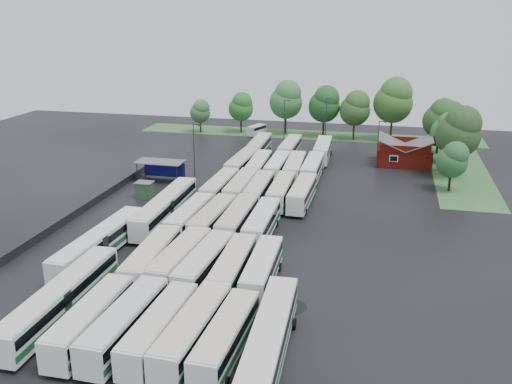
% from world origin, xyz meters
% --- Properties ---
extents(ground, '(160.00, 160.00, 0.00)m').
position_xyz_m(ground, '(0.00, 0.00, 0.00)').
color(ground, black).
rests_on(ground, ground).
extents(brick_building, '(10.07, 8.60, 5.39)m').
position_xyz_m(brick_building, '(24.00, 42.77, 1.87)').
color(brick_building, maroon).
rests_on(brick_building, ground).
extents(wash_shed, '(8.20, 4.20, 3.58)m').
position_xyz_m(wash_shed, '(-17.20, 22.02, 2.99)').
color(wash_shed, '#2D2D30').
rests_on(wash_shed, ground).
extents(utility_hut, '(2.70, 2.20, 2.62)m').
position_xyz_m(utility_hut, '(-16.20, 12.60, 1.32)').
color(utility_hut, '#28482A').
rests_on(utility_hut, ground).
extents(grass_strip_north, '(80.00, 10.00, 0.01)m').
position_xyz_m(grass_strip_north, '(2.00, 64.80, 0.01)').
color(grass_strip_north, '#34622E').
rests_on(grass_strip_north, ground).
extents(grass_strip_east, '(10.00, 50.00, 0.01)m').
position_xyz_m(grass_strip_east, '(34.00, 42.80, 0.01)').
color(grass_strip_east, '#34622E').
rests_on(grass_strip_east, ground).
extents(west_fence, '(0.10, 50.00, 1.20)m').
position_xyz_m(west_fence, '(-22.20, 8.00, 0.60)').
color(west_fence, '#2D2D30').
rests_on(west_fence, ground).
extents(bus_r0c0, '(2.77, 12.79, 3.56)m').
position_xyz_m(bus_r0c0, '(-4.40, -26.07, 1.96)').
color(bus_r0c0, silver).
rests_on(bus_r0c0, ground).
extents(bus_r0c1, '(3.17, 13.09, 3.62)m').
position_xyz_m(bus_r0c1, '(-1.12, -25.92, 1.99)').
color(bus_r0c1, silver).
rests_on(bus_r0c1, ground).
extents(bus_r0c2, '(2.97, 12.53, 3.47)m').
position_xyz_m(bus_r0c2, '(2.12, -25.86, 1.91)').
color(bus_r0c2, silver).
rests_on(bus_r0c2, ground).
extents(bus_r0c3, '(3.37, 13.23, 3.65)m').
position_xyz_m(bus_r0c3, '(5.18, -25.77, 2.01)').
color(bus_r0c3, silver).
rests_on(bus_r0c3, ground).
extents(bus_r0c4, '(3.07, 12.52, 3.46)m').
position_xyz_m(bus_r0c4, '(8.21, -25.95, 1.90)').
color(bus_r0c4, silver).
rests_on(bus_r0c4, ground).
extents(bus_r1c0, '(3.35, 13.14, 3.63)m').
position_xyz_m(bus_r1c0, '(-4.25, -12.58, 1.99)').
color(bus_r1c0, silver).
rests_on(bus_r1c0, ground).
extents(bus_r1c1, '(3.36, 13.09, 3.61)m').
position_xyz_m(bus_r1c1, '(-1.09, -12.19, 1.99)').
color(bus_r1c1, silver).
rests_on(bus_r1c1, ground).
extents(bus_r1c2, '(3.33, 12.92, 3.56)m').
position_xyz_m(bus_r1c2, '(1.91, -12.56, 1.96)').
color(bus_r1c2, silver).
rests_on(bus_r1c2, ground).
extents(bus_r1c3, '(3.04, 12.73, 3.52)m').
position_xyz_m(bus_r1c3, '(5.19, -12.71, 1.94)').
color(bus_r1c3, silver).
rests_on(bus_r1c3, ground).
extents(bus_r1c4, '(3.05, 12.49, 3.45)m').
position_xyz_m(bus_r1c4, '(8.34, -12.29, 1.90)').
color(bus_r1c4, silver).
rests_on(bus_r1c4, ground).
extents(bus_r2c0, '(2.94, 12.54, 3.47)m').
position_xyz_m(bus_r2c0, '(-4.57, 1.08, 1.91)').
color(bus_r2c0, silver).
rests_on(bus_r2c0, ground).
extents(bus_r2c1, '(3.20, 12.79, 3.53)m').
position_xyz_m(bus_r2c1, '(-1.36, 1.17, 1.94)').
color(bus_r2c1, silver).
rests_on(bus_r2c1, ground).
extents(bus_r2c2, '(2.85, 13.11, 3.64)m').
position_xyz_m(bus_r2c2, '(1.98, 1.43, 2.00)').
color(bus_r2c2, silver).
rests_on(bus_r2c2, ground).
extents(bus_r2c3, '(2.90, 12.75, 3.54)m').
position_xyz_m(bus_r2c3, '(5.34, 0.99, 1.95)').
color(bus_r2c3, silver).
rests_on(bus_r2c3, ground).
extents(bus_r3c0, '(2.89, 12.66, 3.51)m').
position_xyz_m(bus_r3c0, '(-4.43, 14.67, 1.93)').
color(bus_r3c0, silver).
rests_on(bus_r3c0, ground).
extents(bus_r3c1, '(2.86, 12.93, 3.59)m').
position_xyz_m(bus_r3c1, '(-1.08, 15.08, 1.98)').
color(bus_r3c1, silver).
rests_on(bus_r3c1, ground).
extents(bus_r3c2, '(2.93, 12.53, 3.47)m').
position_xyz_m(bus_r3c2, '(1.83, 14.80, 1.91)').
color(bus_r3c2, silver).
rests_on(bus_r3c2, ground).
extents(bus_r3c3, '(2.99, 12.61, 3.49)m').
position_xyz_m(bus_r3c3, '(5.27, 14.97, 1.92)').
color(bus_r3c3, silver).
rests_on(bus_r3c3, ground).
extents(bus_r3c4, '(2.83, 12.58, 3.49)m').
position_xyz_m(bus_r3c4, '(8.53, 14.65, 1.92)').
color(bus_r3c4, silver).
rests_on(bus_r3c4, ground).
extents(bus_r4c0, '(3.20, 13.18, 3.65)m').
position_xyz_m(bus_r4c0, '(-4.46, 28.60, 2.01)').
color(bus_r4c0, silver).
rests_on(bus_r4c0, ground).
extents(bus_r4c1, '(3.15, 12.58, 3.48)m').
position_xyz_m(bus_r4c1, '(-1.27, 28.29, 1.91)').
color(bus_r4c1, silver).
rests_on(bus_r4c1, ground).
extents(bus_r4c2, '(2.83, 12.53, 3.48)m').
position_xyz_m(bus_r4c2, '(2.04, 28.35, 1.91)').
color(bus_r4c2, silver).
rests_on(bus_r4c2, ground).
extents(bus_r4c3, '(3.32, 12.93, 3.57)m').
position_xyz_m(bus_r4c3, '(5.13, 28.35, 1.96)').
color(bus_r4c3, silver).
rests_on(bus_r4c3, ground).
extents(bus_r4c4, '(2.87, 12.92, 3.59)m').
position_xyz_m(bus_r4c4, '(8.23, 28.59, 1.97)').
color(bus_r4c4, silver).
rests_on(bus_r4c4, ground).
extents(bus_r5c0, '(3.17, 13.17, 3.64)m').
position_xyz_m(bus_r5c0, '(-4.38, 42.22, 2.00)').
color(bus_r5c0, silver).
rests_on(bus_r5c0, ground).
extents(bus_r5c2, '(2.81, 12.91, 3.59)m').
position_xyz_m(bus_r5c2, '(1.89, 42.14, 1.97)').
color(bus_r5c2, silver).
rests_on(bus_r5c2, ground).
extents(bus_r5c4, '(3.25, 13.17, 3.64)m').
position_xyz_m(bus_r5c4, '(8.37, 42.22, 2.00)').
color(bus_r5c4, silver).
rests_on(bus_r5c4, ground).
extents(artic_bus_west_a, '(2.78, 18.93, 3.51)m').
position_xyz_m(artic_bus_west_a, '(-9.20, -23.07, 1.95)').
color(artic_bus_west_a, silver).
rests_on(artic_bus_west_a, ground).
extents(artic_bus_west_b, '(3.13, 19.62, 3.63)m').
position_xyz_m(artic_bus_west_b, '(-9.19, 3.87, 2.01)').
color(artic_bus_west_b, silver).
rests_on(artic_bus_west_b, ground).
extents(artic_bus_west_c, '(3.37, 18.69, 3.45)m').
position_xyz_m(artic_bus_west_c, '(-12.15, -9.63, 1.91)').
color(artic_bus_west_c, silver).
rests_on(artic_bus_west_c, ground).
extents(artic_bus_east, '(3.67, 19.69, 3.63)m').
position_xyz_m(artic_bus_east, '(11.96, -26.45, 2.01)').
color(artic_bus_east, silver).
rests_on(artic_bus_east, ground).
extents(minibus, '(3.78, 5.75, 2.36)m').
position_xyz_m(minibus, '(-9.41, 61.49, 1.31)').
color(minibus, silver).
rests_on(minibus, ground).
extents(tree_north_0, '(4.85, 4.85, 8.04)m').
position_xyz_m(tree_north_0, '(-23.09, 61.47, 5.17)').
color(tree_north_0, black).
rests_on(tree_north_0, ground).
extents(tree_north_1, '(5.89, 5.89, 9.76)m').
position_xyz_m(tree_north_1, '(-13.62, 63.60, 6.28)').
color(tree_north_1, black).
rests_on(tree_north_1, ground).
extents(tree_north_2, '(7.72, 7.72, 12.78)m').
position_xyz_m(tree_north_2, '(-2.91, 64.53, 8.23)').
color(tree_north_2, black).
rests_on(tree_north_2, ground).
extents(tree_north_3, '(7.24, 7.24, 11.99)m').
position_xyz_m(tree_north_3, '(6.21, 63.25, 7.71)').
color(tree_north_3, '#352518').
rests_on(tree_north_3, ground).
extents(tree_north_4, '(6.85, 6.85, 11.34)m').
position_xyz_m(tree_north_4, '(13.23, 61.83, 7.30)').
color(tree_north_4, '#382817').
rests_on(tree_north_4, ground).
extents(tree_north_5, '(8.66, 8.66, 14.34)m').
position_xyz_m(tree_north_5, '(21.48, 62.81, 9.23)').
color(tree_north_5, '#382918').
rests_on(tree_north_5, ground).
extents(tree_north_6, '(5.65, 5.65, 9.35)m').
position_xyz_m(tree_north_6, '(33.83, 63.45, 6.01)').
color(tree_north_6, black).
rests_on(tree_north_6, ground).
extents(tree_east_0, '(5.10, 5.10, 8.45)m').
position_xyz_m(tree_east_0, '(31.12, 26.99, 5.43)').
color(tree_east_0, black).
rests_on(tree_east_0, ground).
extents(tree_east_1, '(7.77, 7.77, 12.87)m').
position_xyz_m(tree_east_1, '(32.69, 35.70, 8.28)').
color(tree_east_1, '#332015').
rests_on(tree_east_1, ground).
extents(tree_east_2, '(6.05, 6.05, 10.01)m').
position_xyz_m(tree_east_2, '(31.69, 45.63, 6.44)').
color(tree_east_2, black).
rests_on(tree_east_2, ground).
extents(tree_east_3, '(6.94, 6.94, 11.50)m').
position_xyz_m(tree_east_3, '(30.93, 52.83, 7.40)').
color(tree_east_3, black).
rests_on(tree_east_3, ground).
extents(tree_east_4, '(5.60, 5.58, 9.23)m').
position_xyz_m(tree_east_4, '(31.16, 61.62, 5.94)').
color(tree_east_4, black).
rests_on(tree_east_4, ground).
extents(lamp_post_ne, '(1.39, 0.27, 9.01)m').
position_xyz_m(lamp_post_ne, '(19.07, 38.43, 5.23)').
color(lamp_post_ne, '#2D2D30').
rests_on(lamp_post_ne, ground).
extents(lamp_post_nw, '(1.46, 0.28, 9.47)m').
position_xyz_m(lamp_post_nw, '(-12.29, 25.77, 5.50)').
color(lamp_post_nw, '#2D2D30').
rests_on(lamp_post_nw, ground).
extents(lamp_post_back_w, '(1.49, 0.29, 9.67)m').
position_xyz_m(lamp_post_back_w, '(-1.49, 54.64, 5.61)').
color(lamp_post_back_w, '#2D2D30').
rests_on(lamp_post_back_w, ground).
extents(lamp_post_back_e, '(1.62, 0.32, 10.54)m').
position_xyz_m(lamp_post_back_e, '(7.65, 54.20, 6.12)').
color(lamp_post_back_e, '#2D2D30').
rests_on(lamp_post_back_e, ground).
extents(puddle_0, '(3.75, 3.75, 0.01)m').
position_xyz_m(puddle_0, '(-0.38, -17.45, 0.00)').
color(puddle_0, black).
rests_on(puddle_0, ground).
extents(puddle_1, '(3.74, 3.74, 0.01)m').
position_xyz_m(puddle_1, '(7.25, -22.46, 0.00)').
color(puddle_1, black).
rests_on(puddle_1, ground).
extents(puddle_2, '(7.98, 7.98, 0.01)m').
position_xyz_m(puddle_2, '(-5.49, 4.96, 0.00)').
color(puddle_2, black).
rests_on(puddle_2, ground).
extents(puddle_3, '(3.03, 3.03, 0.01)m').
position_xyz_m(puddle_3, '(7.45, -3.50, 0.00)').
color(puddle_3, black).
rests_on(puddle_3, ground).
extents(puddle_4, '(3.26, 3.26, 0.01)m').
position_xyz_m(puddle_4, '(12.19, -16.15, 0.00)').
color(puddle_4, black).
rests_on(puddle_4, ground).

